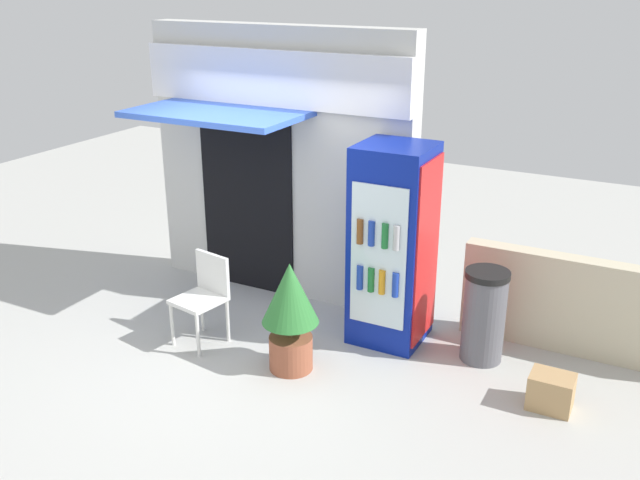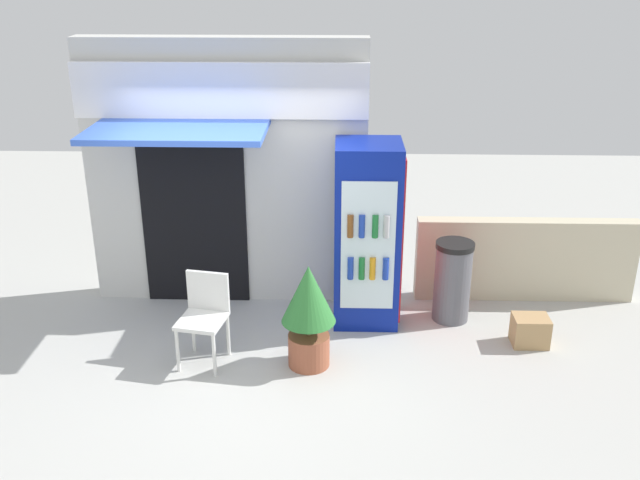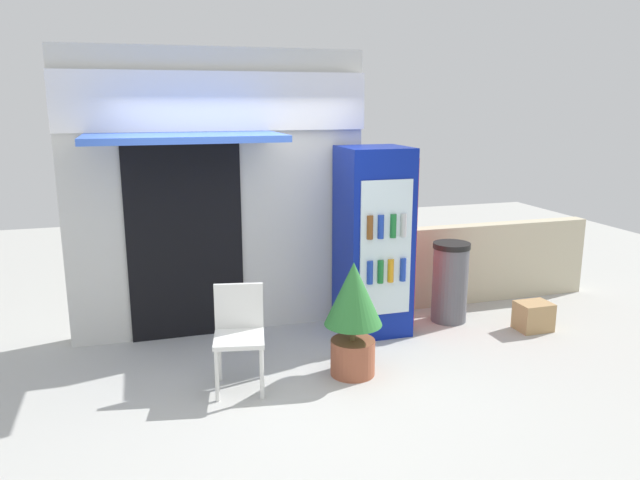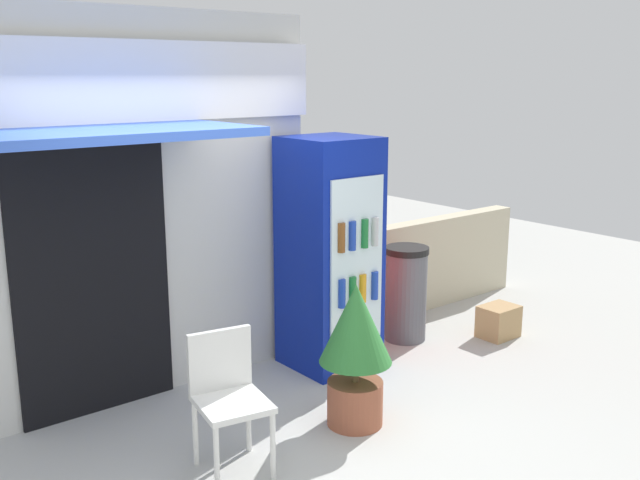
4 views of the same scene
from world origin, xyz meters
The scene contains 8 objects.
ground centered at (0.00, 0.00, 0.00)m, with size 16.00×16.00×0.00m, color #B2B2AD.
storefront_building centered at (-0.25, 1.52, 1.55)m, with size 3.11×1.29×2.98m.
drink_cooler centered at (1.33, 1.02, 1.00)m, with size 0.71×0.74×2.00m.
plastic_chair centered at (-0.28, 0.11, 0.53)m, with size 0.50×0.52×0.90m.
potted_plant_near_shop centered at (0.75, 0.03, 0.62)m, with size 0.53×0.53×1.07m.
trash_bin centered at (2.27, 1.02, 0.46)m, with size 0.42×0.42×0.91m.
stone_boundary_wall centered at (3.19, 1.57, 0.49)m, with size 2.52×0.20×0.97m, color beige.
cardboard_box centered at (3.02, 0.49, 0.16)m, with size 0.36×0.29×0.31m, color tan.
Camera 2 is at (1.03, -5.99, 3.78)m, focal length 39.69 mm.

